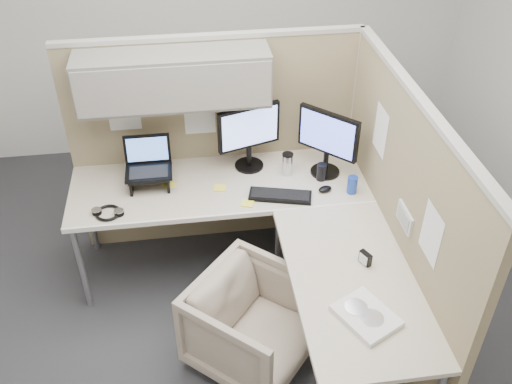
{
  "coord_description": "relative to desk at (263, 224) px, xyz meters",
  "views": [
    {
      "loc": [
        -0.3,
        -2.56,
        2.98
      ],
      "look_at": [
        0.1,
        0.25,
        0.85
      ],
      "focal_mm": 40.0,
      "sensor_mm": 36.0,
      "label": 1
    }
  ],
  "objects": [
    {
      "name": "partition_right",
      "position": [
        0.78,
        -0.19,
        0.13
      ],
      "size": [
        0.07,
        2.03,
        1.63
      ],
      "color": "#948361",
      "rests_on": "ground"
    },
    {
      "name": "headphones",
      "position": [
        -0.95,
        0.18,
        0.06
      ],
      "size": [
        0.2,
        0.19,
        0.03
      ],
      "rotation": [
        0.0,
        0.0,
        -0.21
      ],
      "color": "black",
      "rests_on": "desk"
    },
    {
      "name": "mouse",
      "position": [
        0.45,
        0.23,
        0.06
      ],
      "size": [
        0.11,
        0.09,
        0.03
      ],
      "primitive_type": "ellipsoid",
      "rotation": [
        0.0,
        0.0,
        0.32
      ],
      "color": "black",
      "rests_on": "desk"
    },
    {
      "name": "desk",
      "position": [
        0.0,
        0.0,
        0.0
      ],
      "size": [
        2.0,
        1.98,
        0.73
      ],
      "color": "beige",
      "rests_on": "ground"
    },
    {
      "name": "paper_stack",
      "position": [
        0.4,
        -0.85,
        0.06
      ],
      "size": [
        0.35,
        0.38,
        0.03
      ],
      "rotation": [
        0.0,
        0.0,
        0.47
      ],
      "color": "white",
      "rests_on": "desk"
    },
    {
      "name": "desk_clock",
      "position": [
        0.51,
        -0.47,
        0.08
      ],
      "size": [
        0.06,
        0.08,
        0.08
      ],
      "rotation": [
        0.0,
        0.0,
        -1.1
      ],
      "color": "black",
      "rests_on": "desk"
    },
    {
      "name": "keyboard",
      "position": [
        0.15,
        0.2,
        0.05
      ],
      "size": [
        0.43,
        0.23,
        0.02
      ],
      "primitive_type": "cube",
      "rotation": [
        0.0,
        0.0,
        -0.26
      ],
      "color": "black",
      "rests_on": "desk"
    },
    {
      "name": "soda_can_green",
      "position": [
        0.62,
        0.19,
        0.1
      ],
      "size": [
        0.07,
        0.07,
        0.12
      ],
      "primitive_type": "cylinder",
      "color": "#1E3FA5",
      "rests_on": "desk"
    },
    {
      "name": "partition_back",
      "position": [
        -0.34,
        0.7,
        0.41
      ],
      "size": [
        2.0,
        0.36,
        1.63
      ],
      "color": "#948361",
      "rests_on": "ground"
    },
    {
      "name": "laptop_station",
      "position": [
        -0.69,
        0.47,
        0.16
      ],
      "size": [
        0.3,
        0.26,
        0.32
      ],
      "color": "black",
      "rests_on": "desk"
    },
    {
      "name": "soda_can_silver",
      "position": [
        0.45,
        0.36,
        0.1
      ],
      "size": [
        0.07,
        0.07,
        0.12
      ],
      "primitive_type": "cylinder",
      "color": "black",
      "rests_on": "desk"
    },
    {
      "name": "monitor_right",
      "position": [
        0.5,
        0.44,
        0.32
      ],
      "size": [
        0.33,
        0.34,
        0.47
      ],
      "rotation": [
        0.0,
        0.0,
        -0.79
      ],
      "color": "black",
      "rests_on": "desk"
    },
    {
      "name": "sticky_note_d",
      "position": [
        -0.23,
        0.35,
        0.05
      ],
      "size": [
        0.09,
        0.09,
        0.01
      ],
      "primitive_type": "cube",
      "rotation": [
        0.0,
        0.0,
        -0.15
      ],
      "color": "#FAED41",
      "rests_on": "desk"
    },
    {
      "name": "sticky_note_c",
      "position": [
        -0.57,
        0.44,
        0.05
      ],
      "size": [
        0.1,
        0.1,
        0.01
      ],
      "primitive_type": "cube",
      "rotation": [
        0.0,
        0.0,
        0.49
      ],
      "color": "#FAED41",
      "rests_on": "desk"
    },
    {
      "name": "sticky_note_b",
      "position": [
        -0.07,
        0.17,
        0.05
      ],
      "size": [
        0.1,
        0.1,
        0.01
      ],
      "primitive_type": "cube",
      "rotation": [
        0.0,
        0.0,
        -0.36
      ],
      "color": "#FAED41",
      "rests_on": "desk"
    },
    {
      "name": "monitor_left",
      "position": [
        -0.01,
        0.59,
        0.32
      ],
      "size": [
        0.43,
        0.2,
        0.47
      ],
      "rotation": [
        0.0,
        0.0,
        0.3
      ],
      "color": "black",
      "rests_on": "desk"
    },
    {
      "name": "travel_mug",
      "position": [
        0.24,
        0.46,
        0.12
      ],
      "size": [
        0.08,
        0.08,
        0.16
      ],
      "color": "silver",
      "rests_on": "desk"
    },
    {
      "name": "ground",
      "position": [
        -0.12,
        -0.13,
        -0.69
      ],
      "size": [
        4.5,
        4.5,
        0.0
      ],
      "primitive_type": "plane",
      "color": "#2A2A2E",
      "rests_on": "ground"
    },
    {
      "name": "office_chair",
      "position": [
        -0.12,
        -0.46,
        -0.35
      ],
      "size": [
        0.89,
        0.89,
        0.67
      ],
      "primitive_type": "imported",
      "rotation": [
        0.0,
        0.0,
        0.85
      ],
      "color": "#B3A28E",
      "rests_on": "ground"
    }
  ]
}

